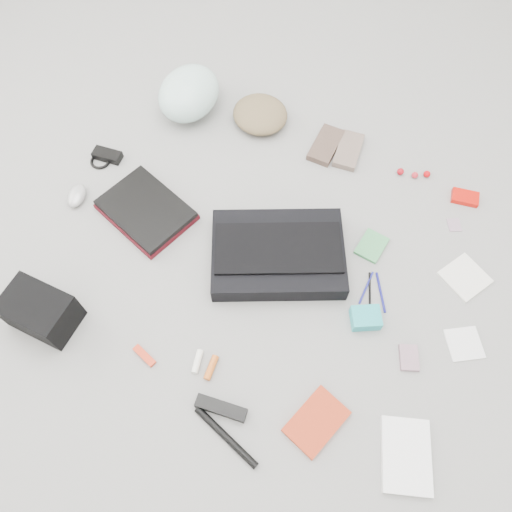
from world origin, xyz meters
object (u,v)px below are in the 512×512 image
(camera_bag, at_px, (41,311))
(accordion_wallet, at_px, (366,318))
(laptop, at_px, (145,209))
(bike_helmet, at_px, (189,93))
(messenger_bag, at_px, (278,254))
(book_red, at_px, (316,422))

(camera_bag, xyz_separation_m, accordion_wallet, (0.99, 0.35, -0.05))
(accordion_wallet, bearing_deg, laptop, 147.61)
(laptop, distance_m, accordion_wallet, 0.87)
(accordion_wallet, bearing_deg, bike_helmet, 120.32)
(messenger_bag, distance_m, bike_helmet, 0.79)
(book_red, bearing_deg, messenger_bag, 144.12)
(laptop, bearing_deg, accordion_wallet, 14.53)
(messenger_bag, height_order, bike_helmet, bike_helmet)
(messenger_bag, height_order, camera_bag, camera_bag)
(laptop, bearing_deg, camera_bag, -81.16)
(messenger_bag, xyz_separation_m, accordion_wallet, (0.34, -0.12, -0.01))
(bike_helmet, relative_size, camera_bag, 1.37)
(laptop, distance_m, book_red, 0.95)
(bike_helmet, bearing_deg, camera_bag, -88.42)
(laptop, xyz_separation_m, book_red, (0.80, -0.50, -0.02))
(messenger_bag, xyz_separation_m, bike_helmet, (-0.57, 0.55, 0.05))
(messenger_bag, distance_m, accordion_wallet, 0.36)
(accordion_wallet, bearing_deg, book_red, -122.29)
(messenger_bag, distance_m, laptop, 0.52)
(camera_bag, relative_size, accordion_wallet, 2.25)
(messenger_bag, relative_size, camera_bag, 2.14)
(messenger_bag, height_order, accordion_wallet, messenger_bag)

